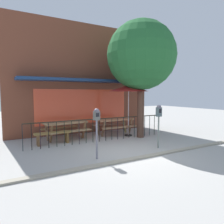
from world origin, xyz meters
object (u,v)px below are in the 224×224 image
parking_meter_near (97,120)px  picnic_table_left (66,125)px  parking_meter_far (159,115)px  patio_bench (53,135)px  picnic_table_right (114,122)px  patio_umbrella (129,89)px  street_tree (141,56)px

parking_meter_near → picnic_table_left: bearing=91.1°
parking_meter_near → parking_meter_far: 2.50m
patio_bench → parking_meter_far: 4.16m
picnic_table_left → patio_bench: (-0.69, -0.58, -0.26)m
picnic_table_right → parking_meter_far: bearing=-86.5°
picnic_table_right → parking_meter_far: 3.01m
patio_bench → parking_meter_near: (0.75, -2.51, 0.84)m
patio_umbrella → parking_meter_near: size_ratio=1.54×
parking_meter_far → street_tree: (0.53, 1.80, 2.43)m
patio_bench → picnic_table_left: bearing=40.2°
patio_umbrella → street_tree: bearing=-63.3°
picnic_table_left → patio_umbrella: bearing=-13.4°
picnic_table_left → parking_meter_near: (0.06, -3.09, 0.58)m
picnic_table_left → patio_umbrella: size_ratio=0.82×
street_tree → parking_meter_far: bearing=-106.6°
picnic_table_left → parking_meter_far: parking_meter_far is taller
picnic_table_left → picnic_table_right: 2.38m
picnic_table_right → parking_meter_near: (-2.32, -3.00, 0.58)m
street_tree → patio_umbrella: bearing=116.7°
picnic_table_right → street_tree: bearing=-58.1°
patio_umbrella → parking_meter_near: 3.80m
picnic_table_left → parking_meter_near: parking_meter_near is taller
picnic_table_right → patio_umbrella: (0.43, -0.58, 1.61)m
parking_meter_near → picnic_table_right: bearing=52.3°
picnic_table_right → patio_umbrella: 1.76m
picnic_table_left → patio_bench: size_ratio=1.39×
picnic_table_right → picnic_table_left: bearing=177.8°
picnic_table_right → patio_bench: 3.12m
picnic_table_left → street_tree: (3.09, -1.23, 3.03)m
parking_meter_near → street_tree: 4.32m
picnic_table_right → parking_meter_near: parking_meter_near is taller
patio_umbrella → parking_meter_far: size_ratio=1.51×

